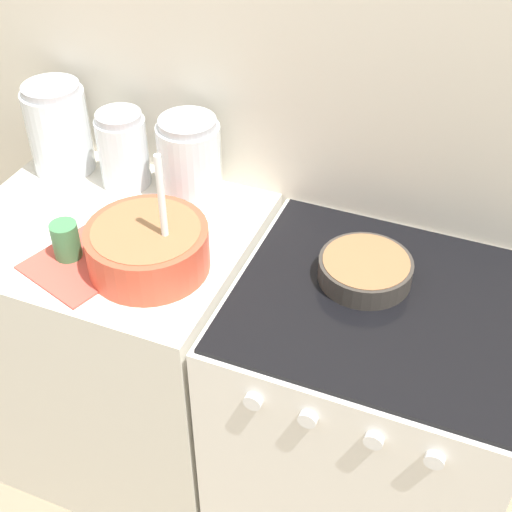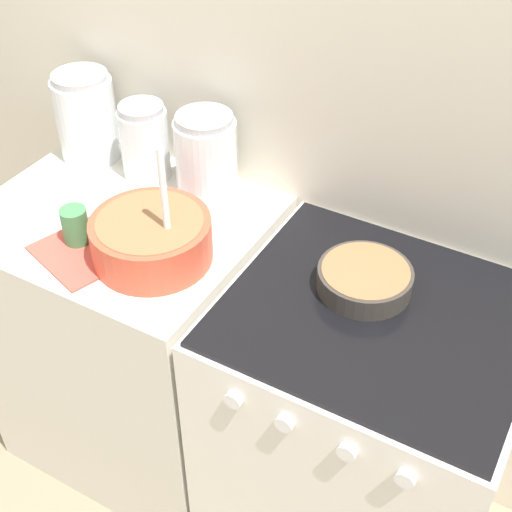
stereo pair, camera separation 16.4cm
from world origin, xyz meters
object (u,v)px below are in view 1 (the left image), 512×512
at_px(stove, 364,425).
at_px(storage_jar_middle, 124,154).
at_px(storage_jar_right, 190,166).
at_px(mixing_bowl, 148,246).
at_px(tin_can, 66,241).
at_px(storage_jar_left, 60,134).
at_px(baking_pan, 365,269).

xyz_separation_m(stove, storage_jar_middle, (-0.78, 0.20, 0.55)).
xyz_separation_m(stove, storage_jar_right, (-0.58, 0.20, 0.56)).
xyz_separation_m(stove, mixing_bowl, (-0.55, -0.09, 0.52)).
bearing_deg(stove, storage_jar_right, 160.74).
bearing_deg(mixing_bowl, storage_jar_right, 96.17).
bearing_deg(tin_can, stove, 10.38).
bearing_deg(storage_jar_left, storage_jar_right, 0.00).
bearing_deg(baking_pan, storage_jar_left, 170.97).
height_order(stove, storage_jar_left, storage_jar_left).
bearing_deg(storage_jar_left, baking_pan, -9.03).
distance_m(mixing_bowl, baking_pan, 0.51).
height_order(mixing_bowl, tin_can, mixing_bowl).
relative_size(stove, tin_can, 9.15).
bearing_deg(stove, tin_can, -169.62).
distance_m(baking_pan, storage_jar_left, 0.93).
relative_size(baking_pan, tin_can, 2.19).
bearing_deg(tin_can, baking_pan, 15.76).
height_order(baking_pan, storage_jar_right, storage_jar_right).
height_order(storage_jar_middle, tin_can, storage_jar_middle).
distance_m(baking_pan, storage_jar_middle, 0.73).
xyz_separation_m(stove, baking_pan, (-0.06, 0.06, 0.48)).
bearing_deg(storage_jar_right, baking_pan, -15.73).
bearing_deg(stove, baking_pan, 137.34).
distance_m(stove, storage_jar_left, 1.15).
bearing_deg(storage_jar_middle, mixing_bowl, -51.70).
relative_size(mixing_bowl, storage_jar_right, 1.36).
bearing_deg(stove, mixing_bowl, -170.50).
distance_m(storage_jar_middle, storage_jar_right, 0.20).
bearing_deg(tin_can, mixing_bowl, 12.81).
distance_m(storage_jar_left, storage_jar_right, 0.40).
distance_m(stove, mixing_bowl, 0.76).
xyz_separation_m(storage_jar_left, tin_can, (0.23, -0.34, -0.06)).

